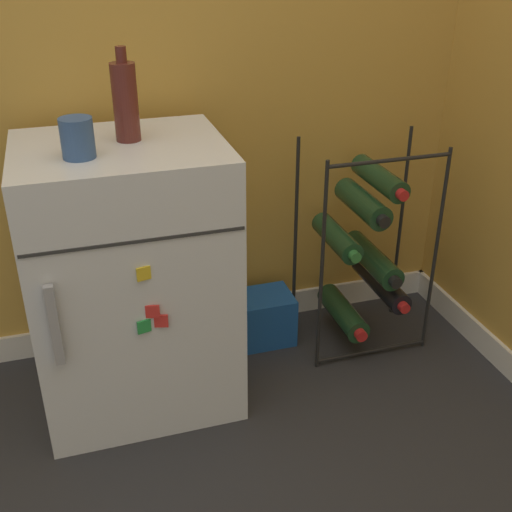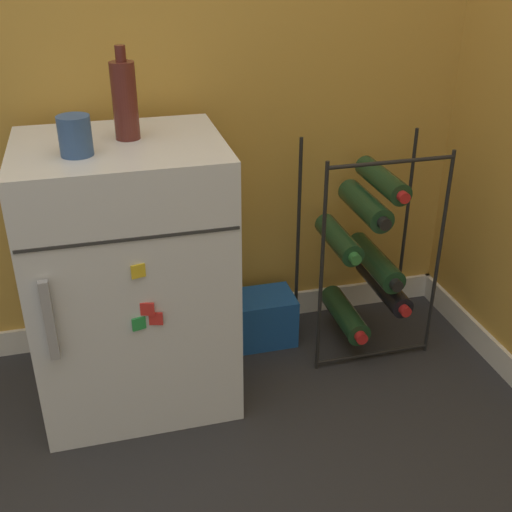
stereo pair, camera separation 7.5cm
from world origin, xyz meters
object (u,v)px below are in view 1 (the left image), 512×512
soda_box (257,319)px  fridge_top_bottle (125,101)px  wine_rack (363,251)px  mini_fridge (132,279)px  fridge_top_cup (77,138)px

soda_box → fridge_top_bottle: size_ratio=1.02×
wine_rack → fridge_top_bottle: 0.91m
mini_fridge → fridge_top_bottle: fridge_top_bottle is taller
soda_box → mini_fridge: bearing=-160.1°
fridge_top_cup → fridge_top_bottle: bearing=39.0°
fridge_top_bottle → wine_rack: bearing=2.3°
mini_fridge → wine_rack: size_ratio=1.12×
soda_box → wine_rack: bearing=-15.2°
wine_rack → fridge_top_cup: size_ratio=7.29×
mini_fridge → soda_box: 0.55m
wine_rack → soda_box: bearing=164.8°
mini_fridge → wine_rack: bearing=4.6°
mini_fridge → wine_rack: 0.76m
mini_fridge → soda_box: mini_fridge is taller
fridge_top_cup → wine_rack: bearing=9.0°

